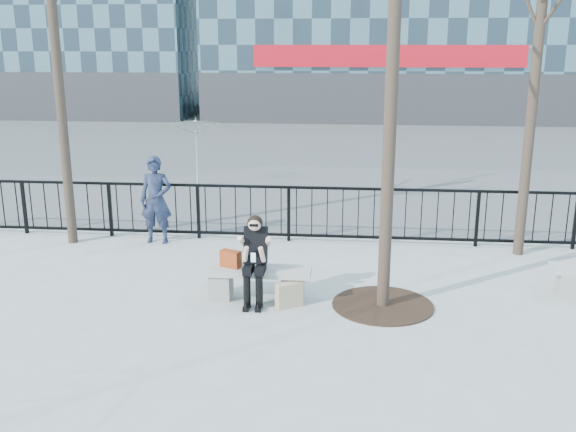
{
  "coord_description": "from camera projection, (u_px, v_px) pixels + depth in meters",
  "views": [
    {
      "loc": [
        1.36,
        -9.03,
        3.76
      ],
      "look_at": [
        0.4,
        0.8,
        1.1
      ],
      "focal_mm": 40.0,
      "sensor_mm": 36.0,
      "label": 1
    }
  ],
  "objects": [
    {
      "name": "vendor_umbrella",
      "position": [
        197.0,
        152.0,
        17.23
      ],
      "size": [
        2.74,
        2.76,
        1.88
      ],
      "primitive_type": "imported",
      "rotation": [
        0.0,
        0.0,
        0.43
      ],
      "color": "yellow",
      "rests_on": "ground"
    },
    {
      "name": "tree_grate",
      "position": [
        383.0,
        305.0,
        9.51
      ],
      "size": [
        1.5,
        1.5,
        0.02
      ],
      "primitive_type": "cylinder",
      "color": "black",
      "rests_on": "ground"
    },
    {
      "name": "handbag",
      "position": [
        231.0,
        259.0,
        9.68
      ],
      "size": [
        0.34,
        0.25,
        0.26
      ],
      "primitive_type": "cube",
      "rotation": [
        0.0,
        0.0,
        -0.39
      ],
      "color": "#923112",
      "rests_on": "bench_main"
    },
    {
      "name": "standing_man",
      "position": [
        156.0,
        200.0,
        12.34
      ],
      "size": [
        0.63,
        0.41,
        1.7
      ],
      "primitive_type": "imported",
      "rotation": [
        0.0,
        0.0,
        0.01
      ],
      "color": "black",
      "rests_on": "ground"
    },
    {
      "name": "railing",
      "position": [
        279.0,
        213.0,
        12.52
      ],
      "size": [
        14.0,
        0.06,
        1.1
      ],
      "color": "black",
      "rests_on": "ground"
    },
    {
      "name": "seated_woman",
      "position": [
        255.0,
        260.0,
        9.46
      ],
      "size": [
        0.5,
        0.64,
        1.34
      ],
      "color": "black",
      "rests_on": "ground"
    },
    {
      "name": "shopping_bag",
      "position": [
        289.0,
        295.0,
        9.43
      ],
      "size": [
        0.41,
        0.32,
        0.37
      ],
      "primitive_type": "cube",
      "rotation": [
        0.0,
        0.0,
        0.53
      ],
      "color": "#CAAB8E",
      "rests_on": "ground"
    },
    {
      "name": "ground",
      "position": [
        257.0,
        298.0,
        9.78
      ],
      "size": [
        120.0,
        120.0,
        0.0
      ],
      "primitive_type": "plane",
      "color": "gray",
      "rests_on": "ground"
    },
    {
      "name": "street_surface",
      "position": [
        314.0,
        146.0,
        24.2
      ],
      "size": [
        60.0,
        23.0,
        0.01
      ],
      "primitive_type": "cube",
      "color": "#474747",
      "rests_on": "ground"
    },
    {
      "name": "bench_main",
      "position": [
        257.0,
        280.0,
        9.71
      ],
      "size": [
        1.65,
        0.46,
        0.49
      ],
      "color": "slate",
      "rests_on": "ground"
    }
  ]
}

